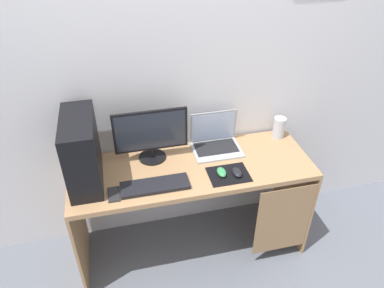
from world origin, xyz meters
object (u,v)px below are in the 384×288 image
(keyboard, at_px, (155,186))
(monitor, at_px, (151,135))
(laptop, at_px, (215,141))
(speaker, at_px, (279,128))
(pc_tower, at_px, (82,151))
(cell_phone, at_px, (114,194))
(mouse_left, at_px, (222,172))
(mouse_right, at_px, (237,172))

(keyboard, bearing_deg, monitor, 84.65)
(monitor, relative_size, laptop, 1.45)
(speaker, xyz_separation_m, keyboard, (-0.97, -0.35, -0.07))
(pc_tower, distance_m, cell_phone, 0.32)
(pc_tower, height_order, laptop, pc_tower)
(monitor, xyz_separation_m, keyboard, (-0.03, -0.29, -0.18))
(monitor, distance_m, keyboard, 0.35)
(speaker, distance_m, mouse_left, 0.63)
(keyboard, height_order, cell_phone, keyboard)
(pc_tower, bearing_deg, laptop, 9.68)
(keyboard, bearing_deg, mouse_right, -0.54)
(laptop, distance_m, speaker, 0.49)
(monitor, height_order, keyboard, monitor)
(mouse_left, bearing_deg, mouse_right, -14.74)
(monitor, xyz_separation_m, cell_phone, (-0.28, -0.31, -0.19))
(monitor, distance_m, speaker, 0.95)
(speaker, height_order, keyboard, speaker)
(cell_phone, bearing_deg, monitor, 48.02)
(pc_tower, bearing_deg, keyboard, -23.24)
(laptop, height_order, keyboard, laptop)
(pc_tower, relative_size, keyboard, 1.09)
(monitor, relative_size, keyboard, 1.15)
(keyboard, relative_size, cell_phone, 3.23)
(cell_phone, bearing_deg, pc_tower, 129.07)
(monitor, bearing_deg, mouse_left, -34.20)
(laptop, bearing_deg, mouse_right, -81.55)
(pc_tower, bearing_deg, mouse_right, -10.83)
(monitor, height_order, laptop, monitor)
(laptop, xyz_separation_m, mouse_right, (0.05, -0.33, -0.03))
(pc_tower, relative_size, speaker, 2.91)
(mouse_left, xyz_separation_m, cell_phone, (-0.68, -0.03, -0.02))
(monitor, height_order, mouse_left, monitor)
(pc_tower, distance_m, mouse_right, 0.97)
(cell_phone, bearing_deg, laptop, 24.86)
(laptop, distance_m, mouse_right, 0.33)
(pc_tower, bearing_deg, mouse_left, -10.38)
(mouse_left, bearing_deg, cell_phone, -177.11)
(pc_tower, distance_m, speaker, 1.39)
(keyboard, bearing_deg, speaker, 19.86)
(mouse_left, bearing_deg, speaker, 31.57)
(laptop, relative_size, mouse_left, 3.48)
(monitor, distance_m, mouse_right, 0.61)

